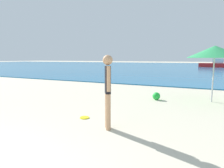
{
  "coord_description": "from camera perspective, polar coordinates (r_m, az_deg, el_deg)",
  "views": [
    {
      "loc": [
        2.88,
        -0.61,
        1.64
      ],
      "look_at": [
        0.29,
        4.96,
        0.82
      ],
      "focal_mm": 30.86,
      "sensor_mm": 36.0,
      "label": 1
    }
  ],
  "objects": [
    {
      "name": "water",
      "position": [
        41.36,
        21.01,
        4.88
      ],
      "size": [
        160.0,
        60.0,
        0.06
      ],
      "primitive_type": "cube",
      "color": "#1E6B9E",
      "rests_on": "ground"
    },
    {
      "name": "person_standing",
      "position": [
        4.38,
        -1.26,
        -1.1
      ],
      "size": [
        0.26,
        0.34,
        1.71
      ],
      "rotation": [
        0.0,
        0.0,
        5.3
      ],
      "color": "tan",
      "rests_on": "ground"
    },
    {
      "name": "frisbee",
      "position": [
        5.45,
        -8.13,
        -9.82
      ],
      "size": [
        0.25,
        0.25,
        0.03
      ],
      "primitive_type": "cylinder",
      "color": "yellow",
      "rests_on": "ground"
    },
    {
      "name": "boat_far",
      "position": [
        38.92,
        27.95,
        5.19
      ],
      "size": [
        4.68,
        2.3,
        1.52
      ],
      "rotation": [
        0.0,
        0.0,
        2.94
      ],
      "color": "red",
      "rests_on": "water"
    },
    {
      "name": "beach_ball",
      "position": [
        7.84,
        13.0,
        -3.51
      ],
      "size": [
        0.3,
        0.3,
        0.3
      ],
      "primitive_type": "sphere",
      "color": "green",
      "rests_on": "ground"
    },
    {
      "name": "beach_umbrella",
      "position": [
        8.07,
        28.18,
        8.41
      ],
      "size": [
        1.97,
        1.97,
        2.1
      ],
      "color": "#B7B7BC",
      "rests_on": "ground"
    }
  ]
}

